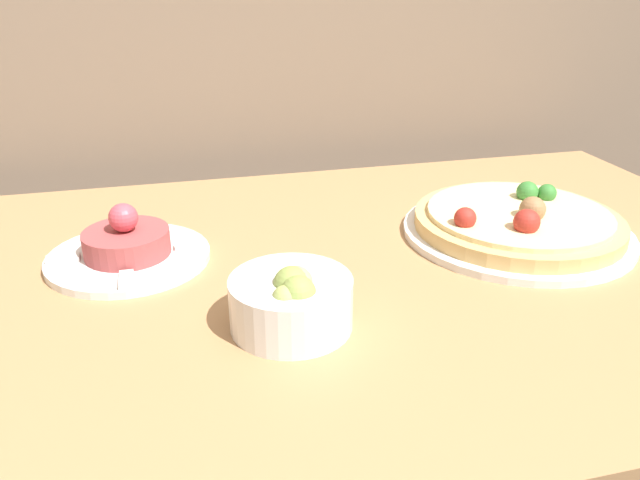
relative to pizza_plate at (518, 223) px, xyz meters
name	(u,v)px	position (x,y,z in m)	size (l,w,h in m)	color
dining_table	(296,348)	(-0.32, -0.03, -0.13)	(1.33, 0.76, 0.79)	#AD7F51
pizza_plate	(518,223)	(0.00, 0.00, 0.00)	(0.31, 0.31, 0.06)	white
tartare_plate	(128,249)	(-0.52, 0.05, 0.00)	(0.20, 0.20, 0.08)	white
small_bowl	(291,301)	(-0.35, -0.16, 0.01)	(0.13, 0.13, 0.07)	white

